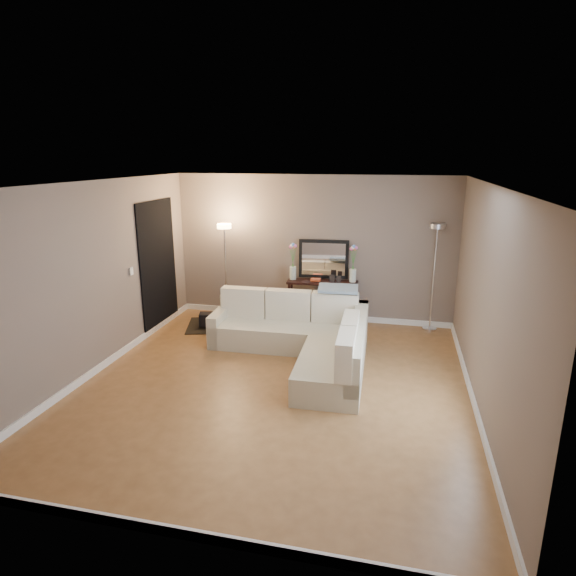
% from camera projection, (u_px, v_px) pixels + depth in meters
% --- Properties ---
extents(floor, '(5.00, 5.50, 0.01)m').
position_uv_depth(floor, '(274.00, 384.00, 6.36)').
color(floor, '#966336').
rests_on(floor, ground).
extents(ceiling, '(5.00, 5.50, 0.01)m').
position_uv_depth(ceiling, '(273.00, 183.00, 5.66)').
color(ceiling, white).
rests_on(ceiling, ground).
extents(wall_back, '(5.00, 0.02, 2.60)m').
position_uv_depth(wall_back, '(313.00, 249.00, 8.60)').
color(wall_back, '#75665A').
rests_on(wall_back, ground).
extents(wall_front, '(5.00, 0.02, 2.60)m').
position_uv_depth(wall_front, '(176.00, 391.00, 3.42)').
color(wall_front, '#75665A').
rests_on(wall_front, ground).
extents(wall_left, '(0.02, 5.50, 2.60)m').
position_uv_depth(wall_left, '(96.00, 278.00, 6.55)').
color(wall_left, '#75665A').
rests_on(wall_left, ground).
extents(wall_right, '(0.02, 5.50, 2.60)m').
position_uv_depth(wall_right, '(487.00, 303.00, 5.47)').
color(wall_right, '#75665A').
rests_on(wall_right, ground).
extents(baseboard_back, '(5.00, 0.03, 0.10)m').
position_uv_depth(baseboard_back, '(311.00, 315.00, 8.91)').
color(baseboard_back, white).
rests_on(baseboard_back, ground).
extents(baseboard_front, '(5.00, 0.03, 0.10)m').
position_uv_depth(baseboard_front, '(187.00, 534.00, 3.77)').
color(baseboard_front, white).
rests_on(baseboard_front, ground).
extents(baseboard_left, '(0.03, 5.50, 0.10)m').
position_uv_depth(baseboard_left, '(107.00, 363.00, 6.88)').
color(baseboard_left, white).
rests_on(baseboard_left, ground).
extents(baseboard_right, '(0.03, 5.50, 0.10)m').
position_uv_depth(baseboard_right, '(473.00, 401.00, 5.80)').
color(baseboard_right, white).
rests_on(baseboard_right, ground).
extents(doorway, '(0.02, 1.20, 2.20)m').
position_uv_depth(doorway, '(158.00, 266.00, 8.20)').
color(doorway, black).
rests_on(doorway, ground).
extents(switch_plate, '(0.02, 0.08, 0.12)m').
position_uv_depth(switch_plate, '(131.00, 271.00, 7.37)').
color(switch_plate, white).
rests_on(switch_plate, ground).
extents(sectional_sofa, '(2.48, 2.34, 0.85)m').
position_uv_depth(sectional_sofa, '(305.00, 337.00, 7.14)').
color(sectional_sofa, beige).
rests_on(sectional_sofa, floor).
extents(throw_blanket, '(0.64, 0.40, 0.08)m').
position_uv_depth(throw_blanket, '(338.00, 289.00, 7.47)').
color(throw_blanket, '#7C91A0').
rests_on(throw_blanket, sectional_sofa).
extents(console_table, '(1.27, 0.41, 0.77)m').
position_uv_depth(console_table, '(318.00, 299.00, 8.59)').
color(console_table, black).
rests_on(console_table, floor).
extents(leaning_mirror, '(0.88, 0.10, 0.69)m').
position_uv_depth(leaning_mirror, '(324.00, 259.00, 8.54)').
color(leaning_mirror, black).
rests_on(leaning_mirror, console_table).
extents(table_decor, '(0.53, 0.13, 0.12)m').
position_uv_depth(table_decor, '(322.00, 279.00, 8.44)').
color(table_decor, '#DC5026').
rests_on(table_decor, console_table).
extents(flower_vase_left, '(0.15, 0.12, 0.66)m').
position_uv_depth(flower_vase_left, '(293.00, 264.00, 8.49)').
color(flower_vase_left, silver).
rests_on(flower_vase_left, console_table).
extents(flower_vase_right, '(0.15, 0.12, 0.66)m').
position_uv_depth(flower_vase_right, '(353.00, 266.00, 8.32)').
color(flower_vase_right, silver).
rests_on(flower_vase_right, console_table).
extents(floor_lamp_lit, '(0.31, 0.31, 1.76)m').
position_uv_depth(floor_lamp_lit, '(225.00, 253.00, 8.52)').
color(floor_lamp_lit, silver).
rests_on(floor_lamp_lit, floor).
extents(floor_lamp_unlit, '(0.32, 0.32, 1.84)m').
position_uv_depth(floor_lamp_unlit, '(435.00, 256.00, 7.98)').
color(floor_lamp_unlit, silver).
rests_on(floor_lamp_unlit, floor).
extents(charcoal_rug, '(1.34, 1.15, 0.02)m').
position_uv_depth(charcoal_rug, '(221.00, 325.00, 8.53)').
color(charcoal_rug, black).
rests_on(charcoal_rug, floor).
extents(black_bag, '(0.38, 0.31, 0.21)m').
position_uv_depth(black_bag, '(209.00, 319.00, 8.38)').
color(black_bag, black).
rests_on(black_bag, charcoal_rug).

